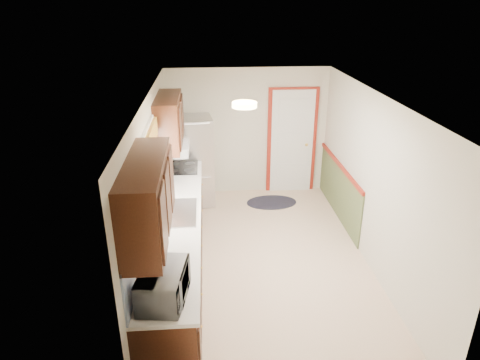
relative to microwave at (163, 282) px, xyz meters
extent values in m
cube|color=beige|center=(1.20, 1.95, -1.14)|extent=(3.20, 5.20, 0.12)
cube|color=white|center=(1.20, 1.95, 1.26)|extent=(3.20, 5.20, 0.12)
cube|color=beige|center=(1.20, 4.45, 0.06)|extent=(3.20, 0.10, 2.40)
cube|color=beige|center=(1.20, -0.55, 0.06)|extent=(3.20, 0.10, 2.40)
cube|color=beige|center=(-0.30, 1.95, 0.06)|extent=(0.10, 5.20, 2.40)
cube|color=beige|center=(2.70, 1.95, 0.06)|extent=(0.10, 5.20, 2.40)
cube|color=#33160B|center=(0.00, 1.65, -0.69)|extent=(0.60, 4.00, 0.90)
cube|color=white|center=(0.01, 1.65, -0.22)|extent=(0.63, 4.00, 0.04)
cube|color=#517DC5|center=(-0.29, 1.65, 0.07)|extent=(0.02, 4.00, 0.55)
cube|color=#33160B|center=(-0.12, 0.35, 0.68)|extent=(0.35, 1.40, 0.75)
cube|color=#33160B|center=(-0.12, 3.05, 0.68)|extent=(0.35, 1.20, 0.75)
cube|color=white|center=(-0.29, 1.75, 0.48)|extent=(0.02, 1.00, 0.90)
cube|color=#BD5923|center=(-0.24, 1.75, 0.83)|extent=(0.05, 1.12, 0.24)
cube|color=#B7B7BC|center=(0.01, 1.75, -0.20)|extent=(0.52, 0.82, 0.02)
cube|color=white|center=(-0.07, 3.10, 0.23)|extent=(0.45, 0.60, 0.15)
cube|color=maroon|center=(2.05, 4.42, -0.14)|extent=(0.94, 0.05, 2.08)
cube|color=white|center=(2.05, 4.39, -0.14)|extent=(0.80, 0.04, 2.00)
cube|color=#4B5932|center=(2.69, 3.30, -0.69)|extent=(0.02, 2.30, 0.90)
cube|color=maroon|center=(2.67, 3.30, -0.22)|extent=(0.04, 2.30, 0.06)
cylinder|color=#FFD88C|center=(0.90, 1.75, 1.22)|extent=(0.30, 0.30, 0.06)
imported|color=white|center=(0.00, 0.00, 0.00)|extent=(0.41, 0.63, 0.40)
cube|color=#B7B7BC|center=(0.18, 4.00, -0.33)|extent=(0.75, 0.71, 1.63)
cylinder|color=black|center=(-0.05, 3.64, -0.41)|extent=(0.02, 0.02, 1.14)
ellipsoid|color=black|center=(1.61, 3.85, -1.13)|extent=(0.96, 0.64, 0.01)
cube|color=black|center=(0.01, 3.35, -0.19)|extent=(0.52, 0.62, 0.02)
camera|label=1|loc=(0.45, -3.28, 2.40)|focal=32.00mm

